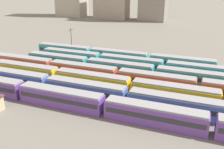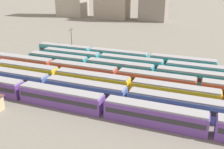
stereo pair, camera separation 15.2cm
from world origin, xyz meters
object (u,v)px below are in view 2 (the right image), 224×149
Objects in this scene: train_track_6 at (119,56)px; catenary_pole_1 at (72,40)px; train_track_0 at (104,106)px; train_track_5 at (131,63)px; train_track_1 at (85,90)px; train_track_4 at (194,78)px; train_track_3 at (198,87)px; train_track_2 at (131,87)px.

catenary_pole_1 is at bearing 169.85° from train_track_6.
train_track_0 is 26.19m from train_track_5.
train_track_1 is 1.00× the size of train_track_5.
train_track_4 and train_track_6 have the same top height.
train_track_0 is at bearing -135.20° from train_track_3.
train_track_5 is at bearing 80.38° from train_track_1.
catenary_pole_1 is (-23.45, 8.42, 3.02)m from train_track_5.
train_track_0 is 25.27m from train_track_4.
train_track_1 is 26.07m from train_track_6.
train_track_2 is 23.29m from train_track_6.
train_track_0 is 1.34× the size of train_track_6.
train_track_3 is 2.02× the size of train_track_5.
train_track_0 is 43.59m from catenary_pole_1.
train_track_2 is 37.36m from catenary_pole_1.
train_track_4 is at bearing 39.85° from train_track_2.
train_track_4 is at bearing 104.64° from train_track_3.
train_track_1 is 0.50× the size of train_track_3.
train_track_6 is 18.52m from catenary_pole_1.
train_track_5 is (-18.83, 10.40, -0.00)m from train_track_3.
train_track_4 is 10.64× the size of catenary_pole_1.
train_track_5 is 25.10m from catenary_pole_1.
train_track_3 is at bearing -75.36° from train_track_4.
train_track_5 is at bearing 107.80° from train_track_2.
train_track_5 and train_track_6 have the same top height.
train_track_5 is 6.34× the size of catenary_pole_1.
train_track_1 is (-6.64, 5.20, -0.00)m from train_track_0.
train_track_5 is at bearing 163.42° from train_track_4.
train_track_0 and train_track_3 have the same top height.
train_track_1 and train_track_3 have the same top height.
train_track_2 and train_track_4 have the same top height.
train_track_1 is 0.75× the size of train_track_2.
catenary_pole_1 is at bearing 124.29° from train_track_1.
train_track_1 is 24.65m from train_track_3.
catenary_pole_1 is at bearing 139.83° from train_track_2.
train_track_0 is at bearing -52.34° from catenary_pole_1.
train_track_1 is 26.15m from train_track_4.
train_track_1 is 6.34× the size of catenary_pole_1.
train_track_1 is 0.60× the size of train_track_4.
train_track_3 is 5.37m from train_track_4.
train_track_1 and train_track_4 have the same top height.
train_track_2 is (1.89, 10.40, 0.00)m from train_track_0.
catenary_pole_1 reaches higher than train_track_1.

